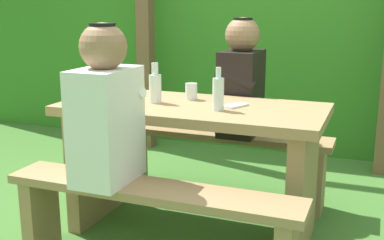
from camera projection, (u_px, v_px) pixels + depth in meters
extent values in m
plane|color=#41712E|center=(192.00, 231.00, 2.75)|extent=(12.00, 12.00, 0.00)
cube|color=#337A21|center=(279.00, 19.00, 4.49)|extent=(6.40, 1.04, 2.22)
cube|color=brown|center=(145.00, 19.00, 4.13)|extent=(0.12, 0.12, 2.25)
cube|color=#9E7A51|center=(192.00, 109.00, 2.59)|extent=(1.40, 0.64, 0.05)
cube|color=#9E7A51|center=(98.00, 161.00, 2.89)|extent=(0.08, 0.54, 0.68)
cube|color=#9E7A51|center=(302.00, 189.00, 2.46)|extent=(0.08, 0.54, 0.68)
cube|color=#9E7A51|center=(150.00, 190.00, 2.19)|extent=(1.40, 0.24, 0.04)
cube|color=#9E7A51|center=(41.00, 216.00, 2.46)|extent=(0.07, 0.22, 0.41)
cube|color=#9E7A51|center=(221.00, 135.00, 3.12)|extent=(1.40, 0.24, 0.04)
cube|color=#9E7A51|center=(136.00, 158.00, 3.39)|extent=(0.07, 0.22, 0.41)
cube|color=#9E7A51|center=(318.00, 180.00, 2.95)|extent=(0.07, 0.22, 0.41)
cube|color=white|center=(106.00, 126.00, 2.20)|extent=(0.22, 0.34, 0.52)
sphere|color=#936B4C|center=(103.00, 47.00, 2.11)|extent=(0.21, 0.21, 0.21)
cylinder|color=black|center=(102.00, 26.00, 2.09)|extent=(0.12, 0.12, 0.02)
cylinder|color=white|center=(121.00, 98.00, 2.30)|extent=(0.25, 0.07, 0.15)
cube|color=black|center=(241.00, 93.00, 3.01)|extent=(0.22, 0.34, 0.52)
sphere|color=#936B4C|center=(243.00, 35.00, 2.92)|extent=(0.21, 0.21, 0.21)
cylinder|color=black|center=(243.00, 20.00, 2.90)|extent=(0.12, 0.12, 0.02)
cylinder|color=black|center=(235.00, 79.00, 2.86)|extent=(0.25, 0.07, 0.15)
cylinder|color=silver|center=(191.00, 91.00, 2.71)|extent=(0.07, 0.07, 0.09)
cylinder|color=silver|center=(218.00, 94.00, 2.43)|extent=(0.06, 0.06, 0.16)
cylinder|color=silver|center=(218.00, 73.00, 2.40)|extent=(0.03, 0.03, 0.05)
cylinder|color=silver|center=(155.00, 89.00, 2.61)|extent=(0.07, 0.07, 0.15)
cylinder|color=silver|center=(155.00, 69.00, 2.59)|extent=(0.04, 0.04, 0.06)
cube|color=silver|center=(235.00, 106.00, 2.53)|extent=(0.12, 0.16, 0.01)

